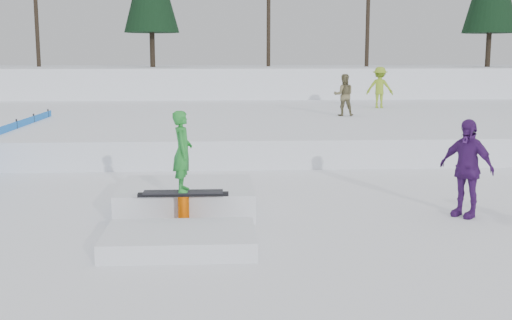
{
  "coord_description": "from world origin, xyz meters",
  "views": [
    {
      "loc": [
        -0.22,
        -9.97,
        3.05
      ],
      "look_at": [
        0.5,
        2.0,
        1.1
      ],
      "focal_mm": 45.0,
      "sensor_mm": 36.0,
      "label": 1
    }
  ],
  "objects": [
    {
      "name": "walker_olive",
      "position": [
        4.56,
        14.09,
        1.59
      ],
      "size": [
        0.81,
        0.66,
        1.58
      ],
      "primitive_type": "imported",
      "rotation": [
        0.0,
        0.0,
        3.06
      ],
      "color": "brown",
      "rests_on": "snow_midrise"
    },
    {
      "name": "ground",
      "position": [
        0.0,
        0.0,
        0.0
      ],
      "size": [
        120.0,
        120.0,
        0.0
      ],
      "primitive_type": "plane",
      "color": "white"
    },
    {
      "name": "spectator_purple",
      "position": [
        4.5,
        1.78,
        0.94
      ],
      "size": [
        1.05,
        1.14,
        1.88
      ],
      "primitive_type": "imported",
      "rotation": [
        0.0,
        0.0,
        -0.88
      ],
      "color": "#491B69",
      "rests_on": "ground"
    },
    {
      "name": "snow_berm",
      "position": [
        0.0,
        30.0,
        1.2
      ],
      "size": [
        60.0,
        14.0,
        2.4
      ],
      "primitive_type": "cube",
      "color": "white",
      "rests_on": "ground"
    },
    {
      "name": "snow_midrise",
      "position": [
        0.0,
        16.0,
        0.4
      ],
      "size": [
        50.0,
        18.0,
        0.8
      ],
      "primitive_type": "cube",
      "color": "white",
      "rests_on": "ground"
    },
    {
      "name": "walker_ygreen",
      "position": [
        6.86,
        17.73,
        1.69
      ],
      "size": [
        1.31,
        1.02,
        1.78
      ],
      "primitive_type": "imported",
      "rotation": [
        0.0,
        0.0,
        2.79
      ],
      "color": "#88AD24",
      "rests_on": "snow_midrise"
    },
    {
      "name": "jib_rail_feature",
      "position": [
        -0.84,
        1.75,
        0.3
      ],
      "size": [
        2.6,
        4.4,
        2.11
      ],
      "color": "white",
      "rests_on": "ground"
    }
  ]
}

